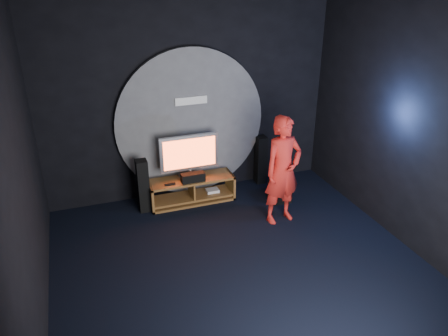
% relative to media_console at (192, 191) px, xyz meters
% --- Properties ---
extents(floor, '(5.00, 5.00, 0.00)m').
position_rel_media_console_xyz_m(floor, '(0.13, -2.05, -0.19)').
color(floor, black).
rests_on(floor, ground).
extents(back_wall, '(5.00, 0.04, 3.50)m').
position_rel_media_console_xyz_m(back_wall, '(0.13, 0.45, 1.56)').
color(back_wall, black).
rests_on(back_wall, ground).
extents(front_wall, '(5.00, 0.04, 3.50)m').
position_rel_media_console_xyz_m(front_wall, '(0.13, -4.55, 1.56)').
color(front_wall, black).
rests_on(front_wall, ground).
extents(left_wall, '(0.04, 5.00, 3.50)m').
position_rel_media_console_xyz_m(left_wall, '(-2.37, -2.05, 1.56)').
color(left_wall, black).
rests_on(left_wall, ground).
extents(right_wall, '(0.04, 5.00, 3.50)m').
position_rel_media_console_xyz_m(right_wall, '(2.63, -2.05, 1.56)').
color(right_wall, black).
rests_on(right_wall, ground).
extents(wall_disc_panel, '(2.60, 0.11, 2.60)m').
position_rel_media_console_xyz_m(wall_disc_panel, '(0.13, 0.39, 1.11)').
color(wall_disc_panel, '#515156').
rests_on(wall_disc_panel, ground).
extents(media_console, '(1.48, 0.45, 0.45)m').
position_rel_media_console_xyz_m(media_console, '(0.00, 0.00, 0.00)').
color(media_console, olive).
rests_on(media_console, ground).
extents(tv, '(1.01, 0.22, 0.76)m').
position_rel_media_console_xyz_m(tv, '(-0.01, 0.07, 0.67)').
color(tv, silver).
rests_on(tv, media_console).
extents(center_speaker, '(0.40, 0.15, 0.15)m').
position_rel_media_console_xyz_m(center_speaker, '(-0.01, -0.12, 0.33)').
color(center_speaker, black).
rests_on(center_speaker, media_console).
extents(remote, '(0.18, 0.05, 0.02)m').
position_rel_media_console_xyz_m(remote, '(-0.41, -0.12, 0.27)').
color(remote, black).
rests_on(remote, media_console).
extents(tower_speaker_left, '(0.18, 0.20, 0.92)m').
position_rel_media_console_xyz_m(tower_speaker_left, '(-0.84, -0.02, 0.27)').
color(tower_speaker_left, black).
rests_on(tower_speaker_left, ground).
extents(tower_speaker_right, '(0.18, 0.20, 0.92)m').
position_rel_media_console_xyz_m(tower_speaker_right, '(1.43, 0.30, 0.27)').
color(tower_speaker_right, black).
rests_on(tower_speaker_right, ground).
extents(subwoofer, '(0.33, 0.33, 0.36)m').
position_rel_media_console_xyz_m(subwoofer, '(1.46, -0.48, -0.01)').
color(subwoofer, black).
rests_on(subwoofer, ground).
extents(player, '(0.70, 0.52, 1.76)m').
position_rel_media_console_xyz_m(player, '(1.19, -1.05, 0.69)').
color(player, red).
rests_on(player, ground).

